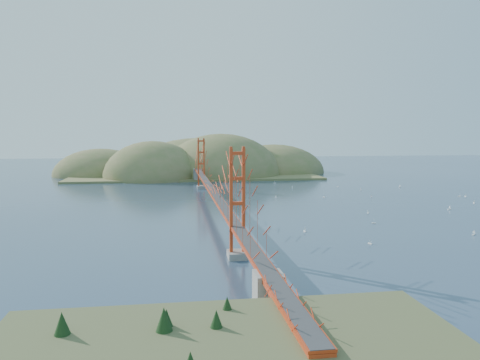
{
  "coord_description": "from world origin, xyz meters",
  "views": [
    {
      "loc": [
        -6.64,
        -77.49,
        13.28
      ],
      "look_at": [
        4.66,
        0.0,
        5.05
      ],
      "focal_mm": 35.0,
      "sensor_mm": 36.0,
      "label": 1
    }
  ],
  "objects": [
    {
      "name": "sailboat_0",
      "position": [
        10.63,
        -18.61,
        0.15
      ],
      "size": [
        0.55,
        0.62,
        0.7
      ],
      "color": "white",
      "rests_on": "ground"
    },
    {
      "name": "promontory",
      "position": [
        0.0,
        -48.5,
        0.12
      ],
      "size": [
        9.0,
        6.0,
        0.24
      ],
      "primitive_type": "cube",
      "color": "#59544C",
      "rests_on": "ground"
    },
    {
      "name": "fort",
      "position": [
        0.4,
        -47.8,
        0.67
      ],
      "size": [
        3.7,
        2.3,
        1.75
      ],
      "color": "maroon",
      "rests_on": "ground"
    },
    {
      "name": "sailboat_12",
      "position": [
        8.71,
        25.68,
        0.14
      ],
      "size": [
        0.54,
        0.44,
        0.63
      ],
      "color": "white",
      "rests_on": "ground"
    },
    {
      "name": "sailboat_7",
      "position": [
        19.22,
        38.33,
        0.16
      ],
      "size": [
        0.68,
        0.68,
        0.74
      ],
      "color": "white",
      "rests_on": "ground"
    },
    {
      "name": "sailboat_3",
      "position": [
        13.77,
        12.78,
        0.14
      ],
      "size": [
        0.56,
        0.56,
        0.59
      ],
      "color": "white",
      "rests_on": "ground"
    },
    {
      "name": "sailboat_extra_0",
      "position": [
        20.92,
        27.29,
        0.15
      ],
      "size": [
        0.54,
        0.6,
        0.67
      ],
      "color": "white",
      "rests_on": "ground"
    },
    {
      "name": "sailboat_2",
      "position": [
        39.86,
        -5.17,
        0.16
      ],
      "size": [
        0.64,
        0.51,
        0.75
      ],
      "color": "white",
      "rests_on": "ground"
    },
    {
      "name": "sailboat_14",
      "position": [
        24.65,
        -6.64,
        0.15
      ],
      "size": [
        0.54,
        0.57,
        0.64
      ],
      "color": "white",
      "rests_on": "ground"
    },
    {
      "name": "sailboat_17",
      "position": [
        46.58,
        25.51,
        0.15
      ],
      "size": [
        0.58,
        0.5,
        0.67
      ],
      "color": "white",
      "rests_on": "ground"
    },
    {
      "name": "sailboat_9",
      "position": [
        52.44,
        9.08,
        0.15
      ],
      "size": [
        0.48,
        0.57,
        0.65
      ],
      "color": "white",
      "rests_on": "ground"
    },
    {
      "name": "sailboat_10",
      "position": [
        16.36,
        -26.24,
        0.15
      ],
      "size": [
        0.61,
        0.62,
        0.69
      ],
      "color": "white",
      "rests_on": "ground"
    },
    {
      "name": "sailboat_6",
      "position": [
        22.04,
        -14.63,
        0.15
      ],
      "size": [
        0.64,
        0.64,
        0.69
      ],
      "color": "white",
      "rests_on": "ground"
    },
    {
      "name": "ground",
      "position": [
        0.0,
        0.0,
        0.0
      ],
      "size": [
        320.0,
        320.0,
        0.0
      ],
      "primitive_type": "plane",
      "color": "#2E435D",
      "rests_on": "ground"
    },
    {
      "name": "sailboat_8",
      "position": [
        35.11,
        21.3,
        0.15
      ],
      "size": [
        0.63,
        0.63,
        0.66
      ],
      "color": "white",
      "rests_on": "ground"
    },
    {
      "name": "sailboat_4",
      "position": [
        32.85,
        10.58,
        0.15
      ],
      "size": [
        0.6,
        0.61,
        0.69
      ],
      "color": "white",
      "rests_on": "ground"
    },
    {
      "name": "bridge",
      "position": [
        0.0,
        0.18,
        7.01
      ],
      "size": [
        2.2,
        94.4,
        12.0
      ],
      "color": "gray",
      "rests_on": "ground"
    },
    {
      "name": "sailboat_5",
      "position": [
        48.39,
        0.56,
        0.15
      ],
      "size": [
        0.57,
        0.6,
        0.68
      ],
      "color": "white",
      "rests_on": "ground"
    },
    {
      "name": "sailboat_11",
      "position": [
        51.17,
        9.2,
        0.15
      ],
      "size": [
        0.63,
        0.63,
        0.66
      ],
      "color": "white",
      "rests_on": "ground"
    },
    {
      "name": "approach_viaduct",
      "position": [
        0.0,
        -51.91,
        2.55
      ],
      "size": [
        1.4,
        12.0,
        3.38
      ],
      "color": "red",
      "rests_on": "ground"
    },
    {
      "name": "sailboat_16",
      "position": [
        23.5,
        11.98,
        0.15
      ],
      "size": [
        0.64,
        0.64,
        0.69
      ],
      "color": "white",
      "rests_on": "ground"
    },
    {
      "name": "far_headlands",
      "position": [
        2.21,
        68.52,
        0.0
      ],
      "size": [
        84.0,
        58.0,
        25.0
      ],
      "color": "olive",
      "rests_on": "ground"
    },
    {
      "name": "sailboat_extra_1",
      "position": [
        31.59,
        -23.53,
        0.15
      ],
      "size": [
        0.64,
        0.64,
        0.69
      ],
      "color": "white",
      "rests_on": "ground"
    },
    {
      "name": "sailboat_15",
      "position": [
        32.47,
        28.7,
        0.13
      ],
      "size": [
        0.52,
        0.52,
        0.56
      ],
      "color": "white",
      "rests_on": "ground"
    }
  ]
}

